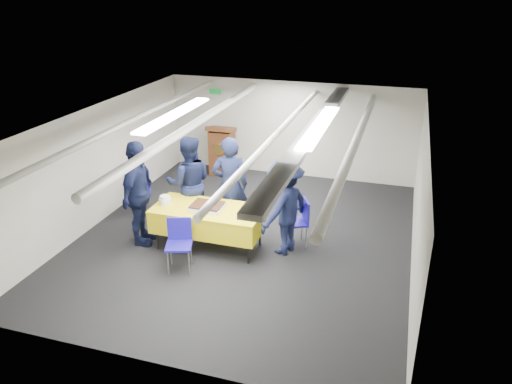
{
  "coord_description": "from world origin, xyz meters",
  "views": [
    {
      "loc": [
        2.62,
        -7.86,
        4.47
      ],
      "look_at": [
        0.27,
        -0.2,
        1.05
      ],
      "focal_mm": 35.0,
      "sensor_mm": 36.0,
      "label": 1
    }
  ],
  "objects_px": {
    "podium": "(222,150)",
    "sailor_a": "(230,185)",
    "chair_near": "(179,239)",
    "serving_table": "(208,219)",
    "sheet_cake": "(207,207)",
    "chair_right": "(300,218)",
    "sailor_d": "(285,207)",
    "sailor_c": "(138,194)",
    "sailor_b": "(189,183)",
    "chair_left": "(140,188)"
  },
  "relations": [
    {
      "from": "sheet_cake",
      "to": "podium",
      "type": "xyz_separation_m",
      "value": [
        -1.09,
        3.59,
        -0.2
      ]
    },
    {
      "from": "sheet_cake",
      "to": "sailor_a",
      "type": "xyz_separation_m",
      "value": [
        0.15,
        0.77,
        0.12
      ]
    },
    {
      "from": "serving_table",
      "to": "sheet_cake",
      "type": "relative_size",
      "value": 3.43
    },
    {
      "from": "sheet_cake",
      "to": "sailor_d",
      "type": "distance_m",
      "value": 1.36
    },
    {
      "from": "podium",
      "to": "sailor_a",
      "type": "distance_m",
      "value": 3.1
    },
    {
      "from": "chair_left",
      "to": "sailor_a",
      "type": "relative_size",
      "value": 0.46
    },
    {
      "from": "chair_left",
      "to": "sailor_b",
      "type": "distance_m",
      "value": 1.36
    },
    {
      "from": "podium",
      "to": "sheet_cake",
      "type": "bearing_deg",
      "value": -73.17
    },
    {
      "from": "sheet_cake",
      "to": "sailor_b",
      "type": "bearing_deg",
      "value": 133.12
    },
    {
      "from": "serving_table",
      "to": "sailor_a",
      "type": "xyz_separation_m",
      "value": [
        0.15,
        0.73,
        0.38
      ]
    },
    {
      "from": "podium",
      "to": "sailor_a",
      "type": "bearing_deg",
      "value": -66.44
    },
    {
      "from": "serving_table",
      "to": "podium",
      "type": "bearing_deg",
      "value": 106.92
    },
    {
      "from": "chair_left",
      "to": "sailor_a",
      "type": "xyz_separation_m",
      "value": [
        2.06,
        -0.25,
        0.4
      ]
    },
    {
      "from": "chair_near",
      "to": "sailor_d",
      "type": "height_order",
      "value": "sailor_d"
    },
    {
      "from": "sailor_a",
      "to": "chair_left",
      "type": "bearing_deg",
      "value": -27.12
    },
    {
      "from": "serving_table",
      "to": "chair_right",
      "type": "relative_size",
      "value": 2.24
    },
    {
      "from": "chair_right",
      "to": "sailor_a",
      "type": "xyz_separation_m",
      "value": [
        -1.38,
        0.15,
        0.4
      ]
    },
    {
      "from": "sailor_b",
      "to": "sailor_a",
      "type": "bearing_deg",
      "value": 161.43
    },
    {
      "from": "chair_near",
      "to": "chair_right",
      "type": "distance_m",
      "value": 2.2
    },
    {
      "from": "chair_right",
      "to": "chair_left",
      "type": "distance_m",
      "value": 3.46
    },
    {
      "from": "chair_right",
      "to": "sailor_c",
      "type": "bearing_deg",
      "value": -164.51
    },
    {
      "from": "sheet_cake",
      "to": "chair_right",
      "type": "bearing_deg",
      "value": 21.97
    },
    {
      "from": "chair_near",
      "to": "sailor_a",
      "type": "distance_m",
      "value": 1.6
    },
    {
      "from": "chair_near",
      "to": "sailor_a",
      "type": "bearing_deg",
      "value": 76.83
    },
    {
      "from": "sheet_cake",
      "to": "sailor_d",
      "type": "xyz_separation_m",
      "value": [
        1.33,
        0.29,
        0.05
      ]
    },
    {
      "from": "serving_table",
      "to": "chair_near",
      "type": "xyz_separation_m",
      "value": [
        -0.2,
        -0.78,
        -0.03
      ]
    },
    {
      "from": "sailor_b",
      "to": "sailor_c",
      "type": "xyz_separation_m",
      "value": [
        -0.6,
        -0.85,
        0.05
      ]
    },
    {
      "from": "podium",
      "to": "sailor_d",
      "type": "relative_size",
      "value": 0.72
    },
    {
      "from": "sailor_a",
      "to": "sailor_d",
      "type": "height_order",
      "value": "sailor_a"
    },
    {
      "from": "sheet_cake",
      "to": "sailor_c",
      "type": "relative_size",
      "value": 0.29
    },
    {
      "from": "serving_table",
      "to": "sailor_b",
      "type": "height_order",
      "value": "sailor_b"
    },
    {
      "from": "chair_near",
      "to": "chair_right",
      "type": "relative_size",
      "value": 1.0
    },
    {
      "from": "podium",
      "to": "chair_left",
      "type": "xyz_separation_m",
      "value": [
        -0.82,
        -2.58,
        -0.08
      ]
    },
    {
      "from": "sailor_d",
      "to": "chair_near",
      "type": "bearing_deg",
      "value": -31.96
    },
    {
      "from": "sailor_d",
      "to": "podium",
      "type": "bearing_deg",
      "value": -119.74
    },
    {
      "from": "chair_near",
      "to": "sailor_c",
      "type": "distance_m",
      "value": 1.27
    },
    {
      "from": "podium",
      "to": "sailor_a",
      "type": "height_order",
      "value": "sailor_a"
    },
    {
      "from": "sheet_cake",
      "to": "sailor_d",
      "type": "bearing_deg",
      "value": 12.25
    },
    {
      "from": "serving_table",
      "to": "chair_left",
      "type": "distance_m",
      "value": 2.14
    },
    {
      "from": "serving_table",
      "to": "sheet_cake",
      "type": "height_order",
      "value": "sheet_cake"
    },
    {
      "from": "sailor_b",
      "to": "chair_right",
      "type": "bearing_deg",
      "value": 154.13
    },
    {
      "from": "sheet_cake",
      "to": "podium",
      "type": "relative_size",
      "value": 0.45
    },
    {
      "from": "sailor_a",
      "to": "chair_right",
      "type": "bearing_deg",
      "value": 153.53
    },
    {
      "from": "sheet_cake",
      "to": "chair_left",
      "type": "xyz_separation_m",
      "value": [
        -1.91,
        1.01,
        -0.29
      ]
    },
    {
      "from": "chair_near",
      "to": "sailor_a",
      "type": "height_order",
      "value": "sailor_a"
    },
    {
      "from": "sailor_a",
      "to": "sailor_b",
      "type": "relative_size",
      "value": 1.02
    },
    {
      "from": "serving_table",
      "to": "chair_left",
      "type": "xyz_separation_m",
      "value": [
        -1.9,
        0.98,
        -0.03
      ]
    },
    {
      "from": "serving_table",
      "to": "sailor_a",
      "type": "distance_m",
      "value": 0.84
    },
    {
      "from": "chair_near",
      "to": "sailor_c",
      "type": "relative_size",
      "value": 0.45
    },
    {
      "from": "podium",
      "to": "sailor_a",
      "type": "xyz_separation_m",
      "value": [
        1.23,
        -2.83,
        0.32
      ]
    }
  ]
}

